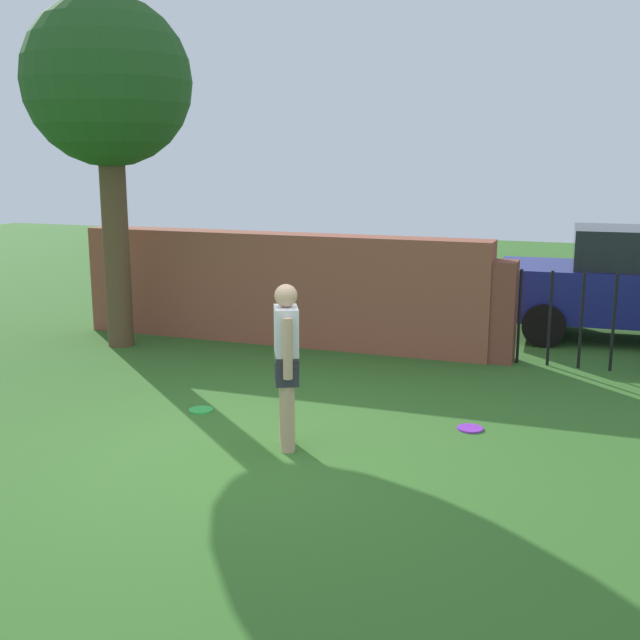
{
  "coord_description": "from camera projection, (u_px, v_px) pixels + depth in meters",
  "views": [
    {
      "loc": [
        3.07,
        -6.49,
        2.82
      ],
      "look_at": [
        0.14,
        1.59,
        1.0
      ],
      "focal_mm": 44.22,
      "sensor_mm": 36.0,
      "label": 1
    }
  ],
  "objects": [
    {
      "name": "ground_plane",
      "position": [
        250.0,
        453.0,
        7.58
      ],
      "size": [
        40.0,
        40.0,
        0.0
      ],
      "primitive_type": "plane",
      "color": "#336623"
    },
    {
      "name": "brick_wall",
      "position": [
        279.0,
        288.0,
        11.85
      ],
      "size": [
        6.36,
        0.5,
        1.66
      ],
      "primitive_type": "cube",
      "color": "brown",
      "rests_on": "ground"
    },
    {
      "name": "tree",
      "position": [
        108.0,
        87.0,
        11.06
      ],
      "size": [
        2.37,
        2.37,
        5.0
      ],
      "color": "brown",
      "rests_on": "ground"
    },
    {
      "name": "person",
      "position": [
        286.0,
        359.0,
        7.54
      ],
      "size": [
        0.35,
        0.5,
        1.62
      ],
      "rotation": [
        0.0,
        0.0,
        2.02
      ],
      "color": "tan",
      "rests_on": "ground"
    },
    {
      "name": "fence_gate",
      "position": [
        598.0,
        318.0,
        10.36
      ],
      "size": [
        2.99,
        0.44,
        1.4
      ],
      "color": "brown",
      "rests_on": "ground"
    },
    {
      "name": "car",
      "position": [
        640.0,
        285.0,
        11.99
      ],
      "size": [
        4.28,
        2.09,
        1.72
      ],
      "rotation": [
        0.0,
        0.0,
        0.05
      ],
      "color": "navy",
      "rests_on": "ground"
    },
    {
      "name": "frisbee_purple",
      "position": [
        470.0,
        428.0,
        8.22
      ],
      "size": [
        0.27,
        0.27,
        0.02
      ],
      "primitive_type": "cylinder",
      "color": "purple",
      "rests_on": "ground"
    },
    {
      "name": "frisbee_green",
      "position": [
        201.0,
        410.0,
        8.81
      ],
      "size": [
        0.27,
        0.27,
        0.02
      ],
      "primitive_type": "cylinder",
      "color": "green",
      "rests_on": "ground"
    }
  ]
}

